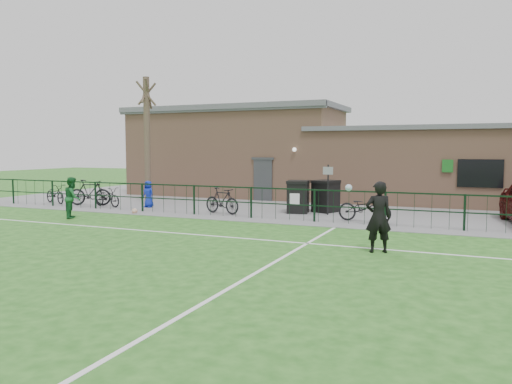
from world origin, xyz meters
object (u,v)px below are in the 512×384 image
at_px(ball_ground, 135,211).
at_px(bare_tree, 147,141).
at_px(spectator_child, 148,194).
at_px(wheelie_bin_left, 298,198).
at_px(sign_post, 328,190).
at_px(bicycle_c, 107,197).
at_px(bicycle_a, 55,194).
at_px(bicycle_e, 364,208).
at_px(outfield_player, 73,198).
at_px(bicycle_d, 222,201).
at_px(wheelie_bin_right, 326,197).
at_px(bicycle_b, 90,192).

bearing_deg(ball_ground, bare_tree, 116.71).
bearing_deg(spectator_child, wheelie_bin_left, 15.49).
height_order(sign_post, bicycle_c, sign_post).
distance_m(sign_post, ball_ground, 7.88).
height_order(bare_tree, spectator_child, bare_tree).
bearing_deg(bicycle_c, bicycle_a, 100.84).
height_order(bicycle_a, bicycle_e, bicycle_e).
distance_m(bicycle_e, outfield_player, 10.99).
distance_m(sign_post, spectator_child, 8.11).
distance_m(bicycle_c, bicycle_e, 11.66).
bearing_deg(spectator_child, bicycle_d, -0.78).
xyz_separation_m(bicycle_a, bicycle_e, (14.88, -0.16, 0.05)).
height_order(bare_tree, wheelie_bin_right, bare_tree).
distance_m(bicycle_a, bicycle_b, 2.16).
relative_size(wheelie_bin_right, sign_post, 0.62).
xyz_separation_m(sign_post, ball_ground, (-7.36, -2.64, -0.91)).
relative_size(bare_tree, outfield_player, 3.82).
distance_m(sign_post, bicycle_e, 2.18).
bearing_deg(bicycle_d, bicycle_e, -74.24).
height_order(bicycle_d, ball_ground, bicycle_d).
bearing_deg(wheelie_bin_right, bicycle_e, -24.87).
bearing_deg(bicycle_b, bare_tree, -70.55).
distance_m(wheelie_bin_left, bicycle_c, 8.78).
bearing_deg(wheelie_bin_left, sign_post, -18.13).
bearing_deg(bicycle_c, bicycle_d, -78.68).
xyz_separation_m(bare_tree, bicycle_e, (10.66, -1.79, -2.47)).
bearing_deg(wheelie_bin_right, wheelie_bin_left, -122.63).
bearing_deg(bicycle_b, wheelie_bin_right, -98.74).
relative_size(bare_tree, bicycle_e, 3.09).
bearing_deg(bicycle_a, sign_post, -65.25).
bearing_deg(sign_post, outfield_player, -152.35).
relative_size(bicycle_c, ball_ground, 7.48).
height_order(bicycle_a, spectator_child, spectator_child).
bearing_deg(outfield_player, bicycle_b, -0.59).
relative_size(sign_post, ball_ground, 8.92).
bearing_deg(sign_post, ball_ground, -160.26).
xyz_separation_m(wheelie_bin_right, bicycle_a, (-12.86, -1.96, -0.16)).
xyz_separation_m(wheelie_bin_left, wheelie_bin_right, (0.97, 0.70, -0.00)).
bearing_deg(bare_tree, spectator_child, -54.03).
relative_size(bicycle_c, spectator_child, 1.41).
height_order(bicycle_d, spectator_child, spectator_child).
distance_m(bicycle_c, bicycle_d, 5.93).
distance_m(bare_tree, bicycle_e, 11.09).
bearing_deg(bicycle_b, bicycle_d, -111.00).
xyz_separation_m(wheelie_bin_right, ball_ground, (-7.04, -3.50, -0.53)).
xyz_separation_m(bicycle_b, bicycle_c, (1.07, -0.08, -0.16)).
height_order(bare_tree, outfield_player, bare_tree).
distance_m(bare_tree, bicycle_a, 5.18).
height_order(bicycle_c, ball_ground, bicycle_c).
distance_m(wheelie_bin_left, spectator_child, 6.84).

